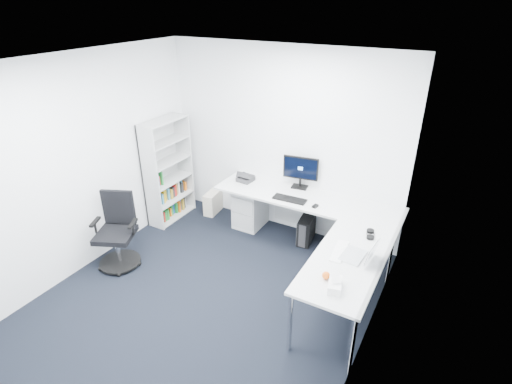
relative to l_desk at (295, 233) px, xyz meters
The scene contains 21 objects.
ground 1.55m from the l_desk, 111.45° to the right, with size 4.20×4.20×0.00m, color black.
ceiling 2.77m from the l_desk, 111.45° to the right, with size 4.20×4.20×0.00m, color white.
wall_back 1.32m from the l_desk, 128.16° to the left, with size 3.60×0.02×2.70m, color white.
wall_left 2.90m from the l_desk, 149.22° to the right, with size 0.02×4.20×2.70m, color white.
wall_right 2.11m from the l_desk, 48.24° to the right, with size 0.02×4.20×2.70m, color white.
l_desk is the anchor object (origin of this frame).
drawer_pedestal 1.04m from the l_desk, 154.54° to the left, with size 0.40×0.49×0.61m, color silver.
bookshelf 2.22m from the l_desk, behind, with size 0.32×0.81×1.62m, color #B7B9B9, non-canonical shape.
task_chair 2.35m from the l_desk, 146.32° to the right, with size 0.56×0.56×1.00m, color black, non-canonical shape.
black_pc_tower 0.47m from the l_desk, 89.82° to the left, with size 0.18×0.41×0.40m, color black.
beige_pc_tower 1.76m from the l_desk, 163.63° to the left, with size 0.17×0.38×0.36m, color beige.
power_strip 0.74m from the l_desk, 44.57° to the left, with size 0.34×0.06×0.04m, color white.
monitor 0.88m from the l_desk, 109.13° to the left, with size 0.50×0.16×0.48m, color black, non-canonical shape.
black_keyboard 0.46m from the l_desk, 134.00° to the left, with size 0.46×0.16×0.02m, color black.
mouse 0.47m from the l_desk, 36.54° to the left, with size 0.05×0.09×0.03m, color black.
desk_phone 1.17m from the l_desk, 157.68° to the left, with size 0.21×0.21×0.15m, color #2B2B2D, non-canonical shape.
laptop 1.27m from the l_desk, 35.08° to the right, with size 0.33×0.32×0.23m, color silver, non-canonical shape.
white_keyboard 1.12m from the l_desk, 39.38° to the right, with size 0.12×0.43×0.01m, color white.
headphones 1.11m from the l_desk, ahead, with size 0.13×0.21×0.05m, color black, non-canonical shape.
orange_fruit 1.50m from the l_desk, 54.35° to the right, with size 0.08×0.08×0.08m, color orange.
tissue_box 1.64m from the l_desk, 52.70° to the right, with size 0.12×0.23×0.08m, color white.
Camera 1 is at (2.30, -2.83, 3.27)m, focal length 28.00 mm.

